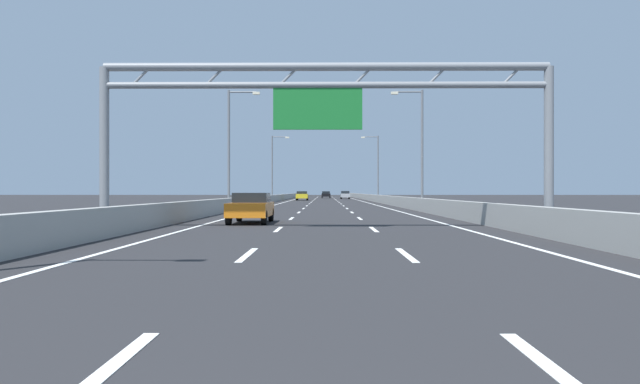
# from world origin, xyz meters

# --- Properties ---
(ground_plane) EXTENTS (260.00, 260.00, 0.00)m
(ground_plane) POSITION_xyz_m (0.00, 100.00, 0.00)
(ground_plane) COLOR #262628
(lane_dash_left_0) EXTENTS (0.16, 3.00, 0.01)m
(lane_dash_left_0) POSITION_xyz_m (-1.80, 3.50, 0.01)
(lane_dash_left_0) COLOR white
(lane_dash_left_0) RESTS_ON ground_plane
(lane_dash_left_1) EXTENTS (0.16, 3.00, 0.01)m
(lane_dash_left_1) POSITION_xyz_m (-1.80, 12.50, 0.01)
(lane_dash_left_1) COLOR white
(lane_dash_left_1) RESTS_ON ground_plane
(lane_dash_left_2) EXTENTS (0.16, 3.00, 0.01)m
(lane_dash_left_2) POSITION_xyz_m (-1.80, 21.50, 0.01)
(lane_dash_left_2) COLOR white
(lane_dash_left_2) RESTS_ON ground_plane
(lane_dash_left_3) EXTENTS (0.16, 3.00, 0.01)m
(lane_dash_left_3) POSITION_xyz_m (-1.80, 30.50, 0.01)
(lane_dash_left_3) COLOR white
(lane_dash_left_3) RESTS_ON ground_plane
(lane_dash_left_4) EXTENTS (0.16, 3.00, 0.01)m
(lane_dash_left_4) POSITION_xyz_m (-1.80, 39.50, 0.01)
(lane_dash_left_4) COLOR white
(lane_dash_left_4) RESTS_ON ground_plane
(lane_dash_left_5) EXTENTS (0.16, 3.00, 0.01)m
(lane_dash_left_5) POSITION_xyz_m (-1.80, 48.50, 0.01)
(lane_dash_left_5) COLOR white
(lane_dash_left_5) RESTS_ON ground_plane
(lane_dash_left_6) EXTENTS (0.16, 3.00, 0.01)m
(lane_dash_left_6) POSITION_xyz_m (-1.80, 57.50, 0.01)
(lane_dash_left_6) COLOR white
(lane_dash_left_6) RESTS_ON ground_plane
(lane_dash_left_7) EXTENTS (0.16, 3.00, 0.01)m
(lane_dash_left_7) POSITION_xyz_m (-1.80, 66.50, 0.01)
(lane_dash_left_7) COLOR white
(lane_dash_left_7) RESTS_ON ground_plane
(lane_dash_left_8) EXTENTS (0.16, 3.00, 0.01)m
(lane_dash_left_8) POSITION_xyz_m (-1.80, 75.50, 0.01)
(lane_dash_left_8) COLOR white
(lane_dash_left_8) RESTS_ON ground_plane
(lane_dash_left_9) EXTENTS (0.16, 3.00, 0.01)m
(lane_dash_left_9) POSITION_xyz_m (-1.80, 84.50, 0.01)
(lane_dash_left_9) COLOR white
(lane_dash_left_9) RESTS_ON ground_plane
(lane_dash_left_10) EXTENTS (0.16, 3.00, 0.01)m
(lane_dash_left_10) POSITION_xyz_m (-1.80, 93.50, 0.01)
(lane_dash_left_10) COLOR white
(lane_dash_left_10) RESTS_ON ground_plane
(lane_dash_left_11) EXTENTS (0.16, 3.00, 0.01)m
(lane_dash_left_11) POSITION_xyz_m (-1.80, 102.50, 0.01)
(lane_dash_left_11) COLOR white
(lane_dash_left_11) RESTS_ON ground_plane
(lane_dash_left_12) EXTENTS (0.16, 3.00, 0.01)m
(lane_dash_left_12) POSITION_xyz_m (-1.80, 111.50, 0.01)
(lane_dash_left_12) COLOR white
(lane_dash_left_12) RESTS_ON ground_plane
(lane_dash_left_13) EXTENTS (0.16, 3.00, 0.01)m
(lane_dash_left_13) POSITION_xyz_m (-1.80, 120.50, 0.01)
(lane_dash_left_13) COLOR white
(lane_dash_left_13) RESTS_ON ground_plane
(lane_dash_left_14) EXTENTS (0.16, 3.00, 0.01)m
(lane_dash_left_14) POSITION_xyz_m (-1.80, 129.50, 0.01)
(lane_dash_left_14) COLOR white
(lane_dash_left_14) RESTS_ON ground_plane
(lane_dash_left_15) EXTENTS (0.16, 3.00, 0.01)m
(lane_dash_left_15) POSITION_xyz_m (-1.80, 138.50, 0.01)
(lane_dash_left_15) COLOR white
(lane_dash_left_15) RESTS_ON ground_plane
(lane_dash_left_16) EXTENTS (0.16, 3.00, 0.01)m
(lane_dash_left_16) POSITION_xyz_m (-1.80, 147.50, 0.01)
(lane_dash_left_16) COLOR white
(lane_dash_left_16) RESTS_ON ground_plane
(lane_dash_left_17) EXTENTS (0.16, 3.00, 0.01)m
(lane_dash_left_17) POSITION_xyz_m (-1.80, 156.50, 0.01)
(lane_dash_left_17) COLOR white
(lane_dash_left_17) RESTS_ON ground_plane
(lane_dash_right_0) EXTENTS (0.16, 3.00, 0.01)m
(lane_dash_right_0) POSITION_xyz_m (1.80, 3.50, 0.01)
(lane_dash_right_0) COLOR white
(lane_dash_right_0) RESTS_ON ground_plane
(lane_dash_right_1) EXTENTS (0.16, 3.00, 0.01)m
(lane_dash_right_1) POSITION_xyz_m (1.80, 12.50, 0.01)
(lane_dash_right_1) COLOR white
(lane_dash_right_1) RESTS_ON ground_plane
(lane_dash_right_2) EXTENTS (0.16, 3.00, 0.01)m
(lane_dash_right_2) POSITION_xyz_m (1.80, 21.50, 0.01)
(lane_dash_right_2) COLOR white
(lane_dash_right_2) RESTS_ON ground_plane
(lane_dash_right_3) EXTENTS (0.16, 3.00, 0.01)m
(lane_dash_right_3) POSITION_xyz_m (1.80, 30.50, 0.01)
(lane_dash_right_3) COLOR white
(lane_dash_right_3) RESTS_ON ground_plane
(lane_dash_right_4) EXTENTS (0.16, 3.00, 0.01)m
(lane_dash_right_4) POSITION_xyz_m (1.80, 39.50, 0.01)
(lane_dash_right_4) COLOR white
(lane_dash_right_4) RESTS_ON ground_plane
(lane_dash_right_5) EXTENTS (0.16, 3.00, 0.01)m
(lane_dash_right_5) POSITION_xyz_m (1.80, 48.50, 0.01)
(lane_dash_right_5) COLOR white
(lane_dash_right_5) RESTS_ON ground_plane
(lane_dash_right_6) EXTENTS (0.16, 3.00, 0.01)m
(lane_dash_right_6) POSITION_xyz_m (1.80, 57.50, 0.01)
(lane_dash_right_6) COLOR white
(lane_dash_right_6) RESTS_ON ground_plane
(lane_dash_right_7) EXTENTS (0.16, 3.00, 0.01)m
(lane_dash_right_7) POSITION_xyz_m (1.80, 66.50, 0.01)
(lane_dash_right_7) COLOR white
(lane_dash_right_7) RESTS_ON ground_plane
(lane_dash_right_8) EXTENTS (0.16, 3.00, 0.01)m
(lane_dash_right_8) POSITION_xyz_m (1.80, 75.50, 0.01)
(lane_dash_right_8) COLOR white
(lane_dash_right_8) RESTS_ON ground_plane
(lane_dash_right_9) EXTENTS (0.16, 3.00, 0.01)m
(lane_dash_right_9) POSITION_xyz_m (1.80, 84.50, 0.01)
(lane_dash_right_9) COLOR white
(lane_dash_right_9) RESTS_ON ground_plane
(lane_dash_right_10) EXTENTS (0.16, 3.00, 0.01)m
(lane_dash_right_10) POSITION_xyz_m (1.80, 93.50, 0.01)
(lane_dash_right_10) COLOR white
(lane_dash_right_10) RESTS_ON ground_plane
(lane_dash_right_11) EXTENTS (0.16, 3.00, 0.01)m
(lane_dash_right_11) POSITION_xyz_m (1.80, 102.50, 0.01)
(lane_dash_right_11) COLOR white
(lane_dash_right_11) RESTS_ON ground_plane
(lane_dash_right_12) EXTENTS (0.16, 3.00, 0.01)m
(lane_dash_right_12) POSITION_xyz_m (1.80, 111.50, 0.01)
(lane_dash_right_12) COLOR white
(lane_dash_right_12) RESTS_ON ground_plane
(lane_dash_right_13) EXTENTS (0.16, 3.00, 0.01)m
(lane_dash_right_13) POSITION_xyz_m (1.80, 120.50, 0.01)
(lane_dash_right_13) COLOR white
(lane_dash_right_13) RESTS_ON ground_plane
(lane_dash_right_14) EXTENTS (0.16, 3.00, 0.01)m
(lane_dash_right_14) POSITION_xyz_m (1.80, 129.50, 0.01)
(lane_dash_right_14) COLOR white
(lane_dash_right_14) RESTS_ON ground_plane
(lane_dash_right_15) EXTENTS (0.16, 3.00, 0.01)m
(lane_dash_right_15) POSITION_xyz_m (1.80, 138.50, 0.01)
(lane_dash_right_15) COLOR white
(lane_dash_right_15) RESTS_ON ground_plane
(lane_dash_right_16) EXTENTS (0.16, 3.00, 0.01)m
(lane_dash_right_16) POSITION_xyz_m (1.80, 147.50, 0.01)
(lane_dash_right_16) COLOR white
(lane_dash_right_16) RESTS_ON ground_plane
(lane_dash_right_17) EXTENTS (0.16, 3.00, 0.01)m
(lane_dash_right_17) POSITION_xyz_m (1.80, 156.50, 0.01)
(lane_dash_right_17) COLOR white
(lane_dash_right_17) RESTS_ON ground_plane
(edge_line_left) EXTENTS (0.16, 176.00, 0.01)m
(edge_line_left) POSITION_xyz_m (-5.25, 88.00, 0.01)
(edge_line_left) COLOR white
(edge_line_left) RESTS_ON ground_plane
(edge_line_right) EXTENTS (0.16, 176.00, 0.01)m
(edge_line_right) POSITION_xyz_m (5.25, 88.00, 0.01)
(edge_line_right) COLOR white
(edge_line_right) RESTS_ON ground_plane
(barrier_left) EXTENTS (0.45, 220.00, 0.95)m
(barrier_left) POSITION_xyz_m (-6.90, 110.00, 0.47)
(barrier_left) COLOR #9E9E99
(barrier_left) RESTS_ON ground_plane
(barrier_right) EXTENTS (0.45, 220.00, 0.95)m
(barrier_right) POSITION_xyz_m (6.90, 110.00, 0.47)
(barrier_right) COLOR #9E9E99
(barrier_right) RESTS_ON ground_plane
(sign_gantry) EXTENTS (17.34, 0.36, 6.36)m
(sign_gantry) POSITION_xyz_m (-0.04, 21.78, 4.88)
(sign_gantry) COLOR gray
(sign_gantry) RESTS_ON ground_plane
(streetlamp_left_mid) EXTENTS (2.58, 0.28, 9.50)m
(streetlamp_left_mid) POSITION_xyz_m (-7.47, 46.54, 5.40)
(streetlamp_left_mid) COLOR slate
(streetlamp_left_mid) RESTS_ON ground_plane
(streetlamp_right_mid) EXTENTS (2.58, 0.28, 9.50)m
(streetlamp_right_mid) POSITION_xyz_m (7.47, 46.54, 5.40)
(streetlamp_right_mid) COLOR slate
(streetlamp_right_mid) RESTS_ON ground_plane
(streetlamp_left_far) EXTENTS (2.58, 0.28, 9.50)m
(streetlamp_left_far) POSITION_xyz_m (-7.47, 85.86, 5.40)
(streetlamp_left_far) COLOR slate
(streetlamp_left_far) RESTS_ON ground_plane
(streetlamp_right_far) EXTENTS (2.58, 0.28, 9.50)m
(streetlamp_right_far) POSITION_xyz_m (7.47, 85.86, 5.40)
(streetlamp_right_far) COLOR slate
(streetlamp_right_far) RESTS_ON ground_plane
(orange_car) EXTENTS (1.74, 4.29, 1.37)m
(orange_car) POSITION_xyz_m (-3.39, 26.07, 0.72)
(orange_car) COLOR orange
(orange_car) RESTS_ON ground_plane
(black_car) EXTENTS (1.84, 4.28, 1.41)m
(black_car) POSITION_xyz_m (0.21, 123.08, 0.73)
(black_car) COLOR black
(black_car) RESTS_ON ground_plane
(yellow_car) EXTENTS (1.82, 4.51, 1.43)m
(yellow_car) POSITION_xyz_m (-3.61, 93.13, 0.76)
(yellow_car) COLOR yellow
(yellow_car) RESTS_ON ground_plane
(silver_car) EXTENTS (1.72, 4.61, 1.47)m
(silver_car) POSITION_xyz_m (3.74, 110.03, 0.77)
(silver_car) COLOR #A8ADB2
(silver_car) RESTS_ON ground_plane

